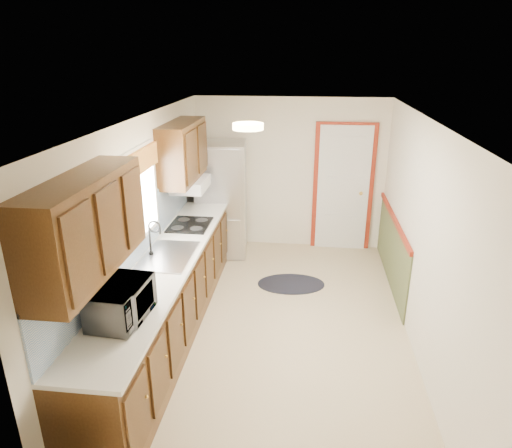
# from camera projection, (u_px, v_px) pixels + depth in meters

# --- Properties ---
(room_shell) EXTENTS (3.20, 5.20, 2.52)m
(room_shell) POSITION_uv_depth(u_px,v_px,m) (279.00, 232.00, 4.94)
(room_shell) COLOR #C5B28B
(room_shell) RESTS_ON ground
(kitchen_run) EXTENTS (0.63, 4.00, 2.20)m
(kitchen_run) POSITION_uv_depth(u_px,v_px,m) (162.00, 270.00, 4.94)
(kitchen_run) COLOR #3A210D
(kitchen_run) RESTS_ON ground
(back_wall_trim) EXTENTS (1.12, 2.30, 2.08)m
(back_wall_trim) POSITION_uv_depth(u_px,v_px,m) (353.00, 201.00, 6.99)
(back_wall_trim) COLOR maroon
(back_wall_trim) RESTS_ON ground
(ceiling_fixture) EXTENTS (0.30, 0.30, 0.06)m
(ceiling_fixture) POSITION_uv_depth(u_px,v_px,m) (248.00, 126.00, 4.37)
(ceiling_fixture) COLOR #FFD88C
(ceiling_fixture) RESTS_ON room_shell
(microwave) EXTENTS (0.36, 0.60, 0.39)m
(microwave) POSITION_uv_depth(u_px,v_px,m) (120.00, 298.00, 3.74)
(microwave) COLOR white
(microwave) RESTS_ON kitchen_run
(refrigerator) EXTENTS (0.80, 0.78, 1.77)m
(refrigerator) POSITION_uv_depth(u_px,v_px,m) (222.00, 199.00, 7.06)
(refrigerator) COLOR #B7B7BC
(refrigerator) RESTS_ON ground
(rug) EXTENTS (0.98, 0.68, 0.01)m
(rug) POSITION_uv_depth(u_px,v_px,m) (291.00, 284.00, 6.34)
(rug) COLOR black
(rug) RESTS_ON ground
(cooktop) EXTENTS (0.50, 0.60, 0.02)m
(cooktop) POSITION_uv_depth(u_px,v_px,m) (190.00, 225.00, 5.85)
(cooktop) COLOR black
(cooktop) RESTS_ON kitchen_run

